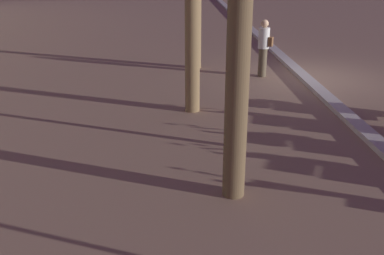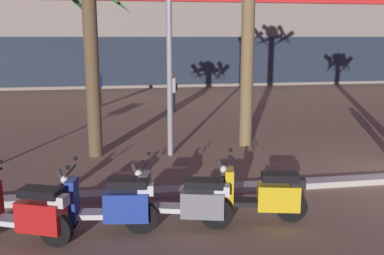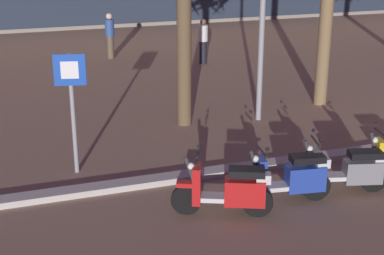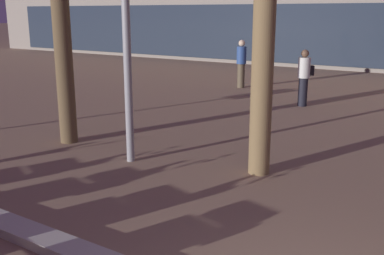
# 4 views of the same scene
# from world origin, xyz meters

# --- Properties ---
(scooter_red_tail_end) EXTENTS (1.62, 0.87, 1.17)m
(scooter_red_tail_end) POSITION_xyz_m (-7.76, -1.42, 0.46)
(scooter_red_tail_end) COLOR black
(scooter_red_tail_end) RESTS_ON ground
(scooter_blue_mid_rear) EXTENTS (1.74, 0.61, 1.17)m
(scooter_blue_mid_rear) POSITION_xyz_m (-6.55, -1.32, 0.47)
(scooter_blue_mid_rear) COLOR black
(scooter_blue_mid_rear) RESTS_ON ground
(scooter_grey_last_in_row) EXTENTS (1.80, 0.76, 1.17)m
(scooter_grey_last_in_row) POSITION_xyz_m (-5.40, -1.29, 0.44)
(scooter_grey_last_in_row) COLOR black
(scooter_grey_last_in_row) RESTS_ON ground
(crossing_sign) EXTENTS (0.59, 0.18, 2.40)m
(crossing_sign) POSITION_xyz_m (-9.94, 1.25, 1.50)
(crossing_sign) COLOR #939399
(crossing_sign) RESTS_ON ground
(pedestrian_by_palm_tree) EXTENTS (0.42, 0.43, 1.61)m
(pedestrian_by_palm_tree) POSITION_xyz_m (-4.20, 9.62, 0.85)
(pedestrian_by_palm_tree) COLOR black
(pedestrian_by_palm_tree) RESTS_ON ground
(pedestrian_window_shopping) EXTENTS (0.34, 0.34, 1.68)m
(pedestrian_window_shopping) POSITION_xyz_m (-7.18, 11.58, 0.89)
(pedestrian_window_shopping) COLOR brown
(pedestrian_window_shopping) RESTS_ON ground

